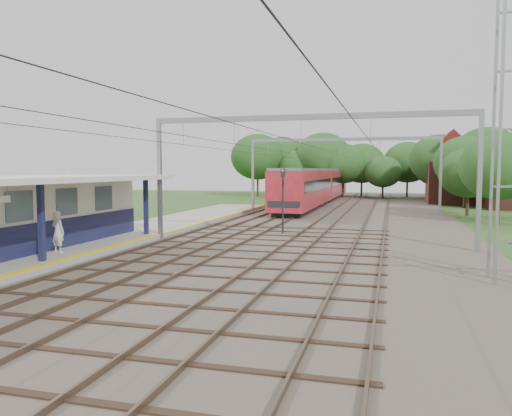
% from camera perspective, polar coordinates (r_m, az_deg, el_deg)
% --- Properties ---
extents(ground, '(160.00, 160.00, 0.00)m').
position_cam_1_polar(ground, '(14.31, -19.45, -12.49)').
color(ground, '#2D4C1E').
rests_on(ground, ground).
extents(ballast_bed, '(18.00, 90.00, 0.10)m').
position_cam_1_polar(ballast_bed, '(41.60, 9.80, -1.23)').
color(ballast_bed, '#473D33').
rests_on(ballast_bed, ground).
extents(platform, '(5.00, 52.00, 0.35)m').
position_cam_1_polar(platform, '(29.79, -16.04, -3.32)').
color(platform, gray).
rests_on(platform, ground).
extents(yellow_stripe, '(0.45, 52.00, 0.01)m').
position_cam_1_polar(yellow_stripe, '(28.68, -12.19, -3.18)').
color(yellow_stripe, yellow).
rests_on(yellow_stripe, platform).
extents(canopy, '(6.40, 20.00, 3.44)m').
position_cam_1_polar(canopy, '(23.27, -27.07, 2.82)').
color(canopy, '#12153B').
rests_on(canopy, platform).
extents(rail_tracks, '(11.80, 88.00, 0.15)m').
position_cam_1_polar(rail_tracks, '(41.89, 6.39, -0.98)').
color(rail_tracks, brown).
rests_on(rail_tracks, ballast_bed).
extents(catenary_system, '(17.22, 88.00, 7.00)m').
position_cam_1_polar(catenary_system, '(36.80, 8.25, 6.57)').
color(catenary_system, gray).
rests_on(catenary_system, ground).
extents(tree_band, '(31.72, 30.88, 8.82)m').
position_cam_1_polar(tree_band, '(68.47, 11.88, 5.01)').
color(tree_band, '#382619').
rests_on(tree_band, ground).
extents(house_far, '(8.00, 6.12, 8.66)m').
position_cam_1_polar(house_far, '(63.75, 22.57, 3.30)').
color(house_far, brown).
rests_on(house_far, ground).
extents(person, '(0.78, 0.61, 1.90)m').
position_cam_1_polar(person, '(24.20, -21.69, -2.54)').
color(person, silver).
rests_on(person, platform).
extents(train, '(3.15, 39.20, 4.12)m').
position_cam_1_polar(train, '(59.55, 7.12, 2.64)').
color(train, black).
rests_on(train, ballast_bed).
extents(signal_post, '(0.31, 0.27, 4.15)m').
position_cam_1_polar(signal_post, '(31.12, 3.09, 1.60)').
color(signal_post, black).
rests_on(signal_post, ground).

